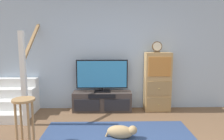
{
  "coord_description": "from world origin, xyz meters",
  "views": [
    {
      "loc": [
        -0.17,
        -2.52,
        1.64
      ],
      "look_at": [
        -0.08,
        1.91,
        1.0
      ],
      "focal_mm": 33.81,
      "sensor_mm": 36.0,
      "label": 1
    }
  ],
  "objects_px": {
    "bar_stool_near": "(24,111)",
    "desk_clock": "(157,47)",
    "media_console": "(102,101)",
    "side_cabinet": "(157,82)",
    "dog": "(122,132)",
    "television": "(102,75)"
  },
  "relations": [
    {
      "from": "media_console",
      "to": "television",
      "type": "relative_size",
      "value": 1.15
    },
    {
      "from": "television",
      "to": "bar_stool_near",
      "type": "bearing_deg",
      "value": -125.84
    },
    {
      "from": "television",
      "to": "dog",
      "type": "distance_m",
      "value": 1.63
    },
    {
      "from": "media_console",
      "to": "desk_clock",
      "type": "distance_m",
      "value": 1.76
    },
    {
      "from": "side_cabinet",
      "to": "dog",
      "type": "distance_m",
      "value": 1.76
    },
    {
      "from": "bar_stool_near",
      "to": "desk_clock",
      "type": "bearing_deg",
      "value": 33.34
    },
    {
      "from": "media_console",
      "to": "desk_clock",
      "type": "xyz_separation_m",
      "value": [
        1.23,
        -0.0,
        1.25
      ]
    },
    {
      "from": "television",
      "to": "desk_clock",
      "type": "bearing_deg",
      "value": -1.33
    },
    {
      "from": "dog",
      "to": "television",
      "type": "bearing_deg",
      "value": 104.36
    },
    {
      "from": "media_console",
      "to": "television",
      "type": "height_order",
      "value": "television"
    },
    {
      "from": "side_cabinet",
      "to": "dog",
      "type": "relative_size",
      "value": 2.51
    },
    {
      "from": "television",
      "to": "side_cabinet",
      "type": "distance_m",
      "value": 1.28
    },
    {
      "from": "media_console",
      "to": "desk_clock",
      "type": "height_order",
      "value": "desk_clock"
    },
    {
      "from": "desk_clock",
      "to": "bar_stool_near",
      "type": "height_order",
      "value": "desk_clock"
    },
    {
      "from": "television",
      "to": "side_cabinet",
      "type": "bearing_deg",
      "value": -0.62
    },
    {
      "from": "media_console",
      "to": "desk_clock",
      "type": "bearing_deg",
      "value": -0.22
    },
    {
      "from": "desk_clock",
      "to": "dog",
      "type": "distance_m",
      "value": 2.13
    },
    {
      "from": "desk_clock",
      "to": "media_console",
      "type": "bearing_deg",
      "value": 179.78
    },
    {
      "from": "media_console",
      "to": "dog",
      "type": "distance_m",
      "value": 1.44
    },
    {
      "from": "dog",
      "to": "side_cabinet",
      "type": "bearing_deg",
      "value": 57.02
    },
    {
      "from": "television",
      "to": "side_cabinet",
      "type": "height_order",
      "value": "side_cabinet"
    },
    {
      "from": "side_cabinet",
      "to": "desk_clock",
      "type": "bearing_deg",
      "value": -157.31
    }
  ]
}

